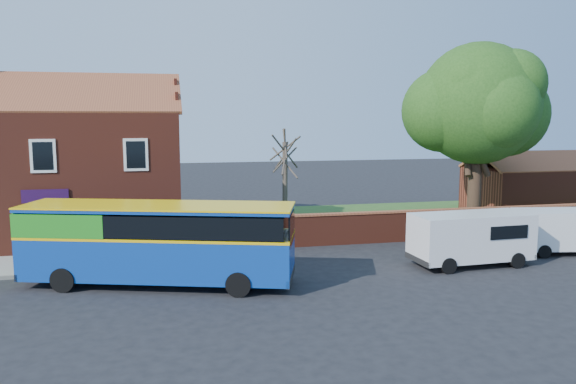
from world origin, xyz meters
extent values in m
plane|color=black|center=(0.00, 0.00, 0.00)|extent=(120.00, 120.00, 0.00)
cube|color=gray|center=(-7.00, 5.75, 0.06)|extent=(18.00, 3.50, 0.12)
cube|color=slate|center=(-7.00, 4.00, 0.07)|extent=(18.00, 0.15, 0.14)
cube|color=#426B28|center=(13.00, 13.00, 0.02)|extent=(26.00, 12.00, 0.04)
cube|color=maroon|center=(-7.00, 11.50, 3.25)|extent=(12.00, 8.00, 6.50)
cube|color=brown|center=(-7.00, 9.50, 7.50)|extent=(12.30, 4.08, 2.16)
cube|color=brown|center=(-7.00, 13.50, 7.50)|extent=(12.30, 4.08, 2.16)
cube|color=black|center=(-7.00, 7.47, 4.60)|extent=(1.10, 0.06, 1.50)
cube|color=#4C0F19|center=(-7.00, 7.45, 1.10)|extent=(0.95, 0.04, 2.10)
cube|color=silver|center=(-7.00, 7.47, 1.15)|extent=(1.20, 0.06, 2.30)
cube|color=#270B34|center=(-7.00, 7.44, 2.80)|extent=(2.00, 0.06, 0.60)
cube|color=maroon|center=(13.00, 7.00, 0.75)|extent=(22.00, 0.30, 1.50)
cube|color=brown|center=(13.00, 7.00, 1.55)|extent=(22.00, 0.38, 0.10)
cube|color=maroon|center=(22.00, 13.00, 1.50)|extent=(8.00, 5.00, 3.00)
cube|color=brown|center=(22.00, 11.75, 3.55)|extent=(8.20, 2.56, 1.24)
cube|color=brown|center=(22.00, 14.25, 3.55)|extent=(8.20, 2.56, 1.24)
cube|color=#0E3C9C|center=(-2.01, 1.97, 1.15)|extent=(10.36, 5.41, 1.60)
cube|color=yellow|center=(-2.01, 1.97, 1.95)|extent=(10.38, 5.43, 0.10)
cube|color=black|center=(-2.01, 1.97, 2.43)|extent=(9.98, 5.30, 0.80)
cube|color=#24911F|center=(-5.19, 2.96, 2.43)|extent=(4.03, 3.46, 0.85)
cube|color=#0E3C9C|center=(-2.01, 1.97, 2.97)|extent=(10.36, 5.41, 0.14)
cube|color=yellow|center=(-2.01, 1.97, 3.05)|extent=(10.41, 5.46, 0.06)
cylinder|color=black|center=(-5.44, 1.81, 0.45)|extent=(0.95, 0.54, 0.91)
cylinder|color=black|center=(-4.74, 4.05, 0.45)|extent=(0.95, 0.54, 0.91)
cylinder|color=black|center=(0.71, -0.12, 0.45)|extent=(0.95, 0.54, 0.91)
cylinder|color=black|center=(1.41, 2.13, 0.45)|extent=(0.95, 0.54, 0.91)
cube|color=white|center=(10.99, 2.01, 1.27)|extent=(5.18, 2.29, 1.93)
cube|color=black|center=(13.27, 2.13, 1.58)|extent=(0.17, 1.73, 0.76)
cube|color=black|center=(13.48, 2.14, 0.41)|extent=(0.20, 2.04, 0.24)
cylinder|color=black|center=(9.41, 0.97, 0.34)|extent=(0.68, 0.25, 0.67)
cylinder|color=black|center=(9.31, 2.88, 0.34)|extent=(0.68, 0.25, 0.67)
cylinder|color=black|center=(12.66, 1.14, 0.34)|extent=(0.68, 0.25, 0.67)
cylinder|color=black|center=(12.56, 3.05, 0.34)|extent=(0.68, 0.25, 0.67)
cube|color=white|center=(16.49, 3.00, 1.16)|extent=(4.86, 2.56, 1.76)
cylinder|color=black|center=(14.89, 2.38, 0.31)|extent=(0.64, 0.31, 0.61)
cylinder|color=black|center=(15.16, 4.09, 0.31)|extent=(0.64, 0.31, 0.61)
cylinder|color=black|center=(15.51, 9.43, 2.17)|extent=(0.75, 0.75, 4.33)
sphere|color=#376720|center=(15.51, 9.43, 7.06)|extent=(6.78, 6.78, 6.78)
sphere|color=#376720|center=(17.49, 9.81, 6.50)|extent=(4.90, 4.90, 4.90)
sphere|color=#376720|center=(13.72, 9.99, 6.69)|extent=(4.71, 4.71, 4.71)
cylinder|color=#4C4238|center=(4.81, 11.11, 2.48)|extent=(0.28, 0.28, 4.96)
cylinder|color=#4C4238|center=(4.81, 11.11, 4.25)|extent=(0.29, 2.42, 1.95)
cylinder|color=#4C4238|center=(4.81, 11.11, 4.07)|extent=(1.26, 1.79, 1.78)
cylinder|color=#4C4238|center=(4.81, 11.11, 4.43)|extent=(2.03, 0.93, 1.98)
camera|label=1|loc=(-1.73, -19.24, 6.30)|focal=35.00mm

